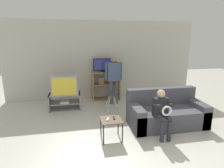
{
  "coord_description": "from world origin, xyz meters",
  "views": [
    {
      "loc": [
        -0.92,
        -2.31,
        2.0
      ],
      "look_at": [
        -0.04,
        2.18,
        0.9
      ],
      "focal_mm": 30.0,
      "sensor_mm": 36.0,
      "label": 1
    }
  ],
  "objects_px": {
    "television_main": "(65,84)",
    "folding_stool": "(112,97)",
    "television_flat": "(105,65)",
    "remote_control_white": "(108,119)",
    "tv_stand": "(65,101)",
    "person_standing_adult": "(114,76)",
    "media_shelf": "(106,85)",
    "snack_table": "(111,122)",
    "remote_control_black": "(114,118)",
    "couch": "(166,113)",
    "person_seated_child": "(162,110)"
  },
  "relations": [
    {
      "from": "television_flat",
      "to": "remote_control_white",
      "type": "distance_m",
      "value": 2.75
    },
    {
      "from": "snack_table",
      "to": "remote_control_white",
      "type": "height_order",
      "value": "remote_control_white"
    },
    {
      "from": "remote_control_white",
      "to": "couch",
      "type": "relative_size",
      "value": 0.08
    },
    {
      "from": "media_shelf",
      "to": "remote_control_white",
      "type": "xyz_separation_m",
      "value": [
        -0.39,
        -2.63,
        -0.04
      ]
    },
    {
      "from": "media_shelf",
      "to": "folding_stool",
      "type": "xyz_separation_m",
      "value": [
        -0.05,
        -1.3,
        -0.02
      ]
    },
    {
      "from": "remote_control_black",
      "to": "remote_control_white",
      "type": "distance_m",
      "value": 0.14
    },
    {
      "from": "television_main",
      "to": "couch",
      "type": "bearing_deg",
      "value": -32.42
    },
    {
      "from": "snack_table",
      "to": "person_seated_child",
      "type": "xyz_separation_m",
      "value": [
        1.04,
        -0.08,
        0.22
      ]
    },
    {
      "from": "television_flat",
      "to": "remote_control_black",
      "type": "xyz_separation_m",
      "value": [
        -0.23,
        -2.59,
        -0.72
      ]
    },
    {
      "from": "folding_stool",
      "to": "remote_control_black",
      "type": "height_order",
      "value": "folding_stool"
    },
    {
      "from": "couch",
      "to": "remote_control_white",
      "type": "bearing_deg",
      "value": -163.9
    },
    {
      "from": "tv_stand",
      "to": "remote_control_white",
      "type": "distance_m",
      "value": 2.17
    },
    {
      "from": "media_shelf",
      "to": "person_standing_adult",
      "type": "relative_size",
      "value": 0.64
    },
    {
      "from": "tv_stand",
      "to": "person_standing_adult",
      "type": "distance_m",
      "value": 1.64
    },
    {
      "from": "television_main",
      "to": "television_flat",
      "type": "relative_size",
      "value": 0.93
    },
    {
      "from": "folding_stool",
      "to": "snack_table",
      "type": "xyz_separation_m",
      "value": [
        -0.27,
        -1.32,
        -0.09
      ]
    },
    {
      "from": "person_standing_adult",
      "to": "snack_table",
      "type": "bearing_deg",
      "value": -102.89
    },
    {
      "from": "couch",
      "to": "remote_control_black",
      "type": "bearing_deg",
      "value": -164.03
    },
    {
      "from": "couch",
      "to": "television_main",
      "type": "bearing_deg",
      "value": 147.58
    },
    {
      "from": "television_main",
      "to": "media_shelf",
      "type": "distance_m",
      "value": 1.49
    },
    {
      "from": "television_flat",
      "to": "folding_stool",
      "type": "relative_size",
      "value": 1.34
    },
    {
      "from": "person_standing_adult",
      "to": "couch",
      "type": "bearing_deg",
      "value": -61.55
    },
    {
      "from": "snack_table",
      "to": "remote_control_black",
      "type": "relative_size",
      "value": 3.0
    },
    {
      "from": "television_main",
      "to": "snack_table",
      "type": "distance_m",
      "value": 2.21
    },
    {
      "from": "tv_stand",
      "to": "folding_stool",
      "type": "bearing_deg",
      "value": -26.02
    },
    {
      "from": "media_shelf",
      "to": "remote_control_black",
      "type": "height_order",
      "value": "media_shelf"
    },
    {
      "from": "folding_stool",
      "to": "television_flat",
      "type": "bearing_deg",
      "value": 89.0
    },
    {
      "from": "remote_control_white",
      "to": "person_seated_child",
      "type": "bearing_deg",
      "value": 15.62
    },
    {
      "from": "tv_stand",
      "to": "media_shelf",
      "type": "height_order",
      "value": "media_shelf"
    },
    {
      "from": "folding_stool",
      "to": "snack_table",
      "type": "height_order",
      "value": "folding_stool"
    },
    {
      "from": "television_flat",
      "to": "person_seated_child",
      "type": "distance_m",
      "value": 2.87
    },
    {
      "from": "tv_stand",
      "to": "media_shelf",
      "type": "relative_size",
      "value": 0.94
    },
    {
      "from": "snack_table",
      "to": "person_seated_child",
      "type": "distance_m",
      "value": 1.07
    },
    {
      "from": "media_shelf",
      "to": "person_seated_child",
      "type": "relative_size",
      "value": 0.95
    },
    {
      "from": "snack_table",
      "to": "couch",
      "type": "distance_m",
      "value": 1.47
    },
    {
      "from": "tv_stand",
      "to": "person_standing_adult",
      "type": "relative_size",
      "value": 0.6
    },
    {
      "from": "person_standing_adult",
      "to": "remote_control_black",
      "type": "bearing_deg",
      "value": -101.43
    },
    {
      "from": "couch",
      "to": "person_seated_child",
      "type": "xyz_separation_m",
      "value": [
        -0.36,
        -0.51,
        0.31
      ]
    },
    {
      "from": "tv_stand",
      "to": "remote_control_white",
      "type": "relative_size",
      "value": 6.18
    },
    {
      "from": "television_flat",
      "to": "couch",
      "type": "bearing_deg",
      "value": -63.24
    },
    {
      "from": "remote_control_white",
      "to": "person_standing_adult",
      "type": "distance_m",
      "value": 2.24
    },
    {
      "from": "television_main",
      "to": "person_seated_child",
      "type": "distance_m",
      "value": 2.87
    },
    {
      "from": "television_main",
      "to": "folding_stool",
      "type": "distance_m",
      "value": 1.42
    },
    {
      "from": "television_flat",
      "to": "tv_stand",
      "type": "bearing_deg",
      "value": -152.09
    },
    {
      "from": "television_main",
      "to": "snack_table",
      "type": "xyz_separation_m",
      "value": [
        0.98,
        -1.94,
        -0.37
      ]
    },
    {
      "from": "tv_stand",
      "to": "television_flat",
      "type": "xyz_separation_m",
      "value": [
        1.3,
        0.69,
        0.93
      ]
    },
    {
      "from": "television_main",
      "to": "folding_stool",
      "type": "xyz_separation_m",
      "value": [
        1.25,
        -0.62,
        -0.27
      ]
    },
    {
      "from": "remote_control_black",
      "to": "folding_stool",
      "type": "bearing_deg",
      "value": 85.47
    },
    {
      "from": "television_main",
      "to": "remote_control_black",
      "type": "distance_m",
      "value": 2.19
    },
    {
      "from": "person_seated_child",
      "to": "folding_stool",
      "type": "bearing_deg",
      "value": 118.91
    }
  ]
}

